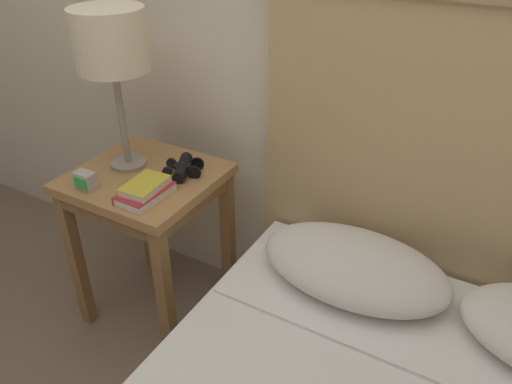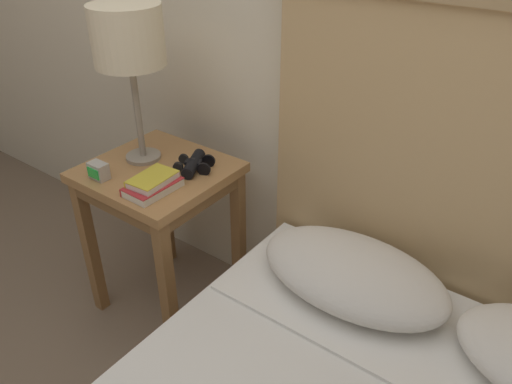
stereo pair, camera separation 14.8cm
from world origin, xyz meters
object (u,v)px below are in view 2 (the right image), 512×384
book_on_nightstand (152,187)px  book_stacked_on_top (152,179)px  table_lamp (128,39)px  alarm_clock (98,171)px  nightstand (160,192)px  binoculars_pair (194,164)px

book_on_nightstand → book_stacked_on_top: size_ratio=1.14×
table_lamp → alarm_clock: 0.46m
book_stacked_on_top → alarm_clock: 0.22m
nightstand → binoculars_pair: binoculars_pair is taller
book_stacked_on_top → alarm_clock: bearing=-164.2°
table_lamp → book_on_nightstand: table_lamp is taller
table_lamp → book_on_nightstand: (0.20, -0.14, -0.43)m
binoculars_pair → alarm_clock: bearing=-132.1°
book_stacked_on_top → binoculars_pair: 0.19m
book_stacked_on_top → binoculars_pair: book_stacked_on_top is taller
book_on_nightstand → alarm_clock: 0.22m
book_on_nightstand → binoculars_pair: binoculars_pair is taller
binoculars_pair → book_stacked_on_top: bearing=-94.5°
alarm_clock → book_stacked_on_top: bearing=15.8°
nightstand → alarm_clock: bearing=-121.5°
book_stacked_on_top → nightstand: bearing=132.1°
book_on_nightstand → table_lamp: bearing=144.4°
nightstand → book_stacked_on_top: book_stacked_on_top is taller
binoculars_pair → book_on_nightstand: bearing=-93.3°
binoculars_pair → nightstand: bearing=-147.6°
book_on_nightstand → book_stacked_on_top: bearing=122.1°
nightstand → alarm_clock: (-0.11, -0.17, 0.13)m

